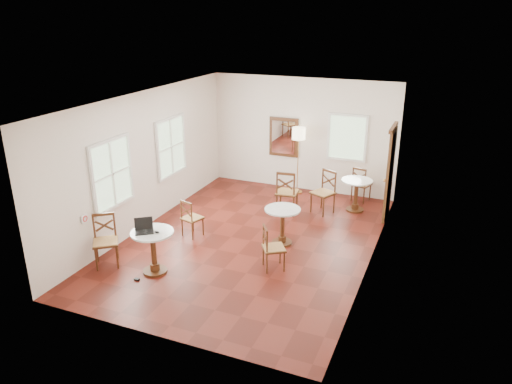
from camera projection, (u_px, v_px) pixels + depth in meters
ground at (251, 241)px, 10.30m from camera, size 7.00×7.00×0.00m
room_shell at (253, 151)px, 9.89m from camera, size 5.02×7.02×3.01m
cafe_table_near at (153, 247)px, 8.89m from camera, size 0.78×0.78×0.83m
cafe_table_mid at (282, 222)px, 10.02m from camera, size 0.74×0.74×0.79m
cafe_table_back at (356, 192)px, 11.69m from camera, size 0.74×0.74×0.79m
chair_near_a at (191, 218)px, 10.38m from camera, size 0.48×0.48×0.84m
chair_near_b at (105, 241)px, 9.17m from camera, size 0.65×0.65×1.00m
chair_mid_a at (287, 192)px, 11.50m from camera, size 0.55×0.55×1.08m
chair_mid_b at (273, 248)px, 9.05m from camera, size 0.56×0.56×0.87m
chair_back_a at (361, 184)px, 12.30m from camera, size 0.52×0.52×0.91m
chair_back_b at (324, 192)px, 11.57m from camera, size 0.63×0.63×1.03m
floor_lamp at (299, 138)px, 12.49m from camera, size 0.34×0.34×1.77m
laptop at (144, 228)px, 8.78m from camera, size 0.43×0.41×0.24m
mouse at (157, 232)px, 8.72m from camera, size 0.11×0.08×0.04m
navy_mug at (147, 226)px, 8.89m from camera, size 0.11×0.08×0.09m
water_glass at (145, 232)px, 8.62m from camera, size 0.07×0.07×0.11m
power_adapter at (137, 279)px, 8.78m from camera, size 0.09×0.06×0.04m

